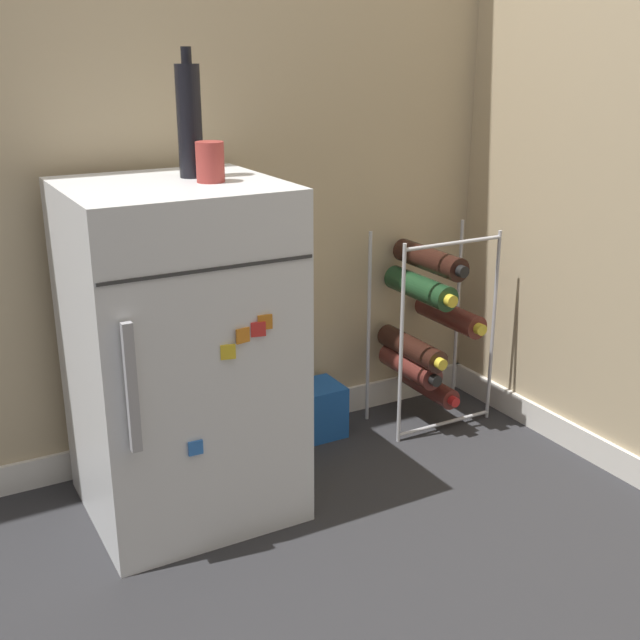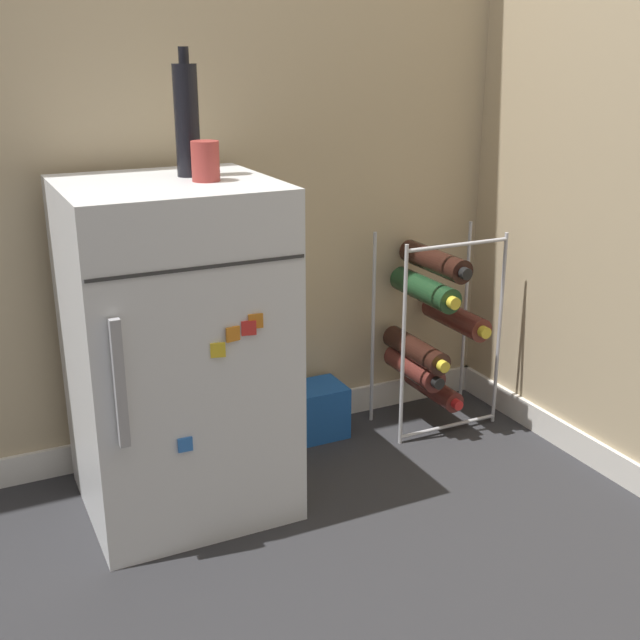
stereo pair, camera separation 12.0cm
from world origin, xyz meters
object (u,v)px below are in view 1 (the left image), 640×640
object	(u,v)px
soda_box	(303,413)
fridge_top_bottle	(189,120)
mini_fridge	(180,353)
wine_rack	(426,323)
fridge_top_cup	(210,162)

from	to	relation	value
soda_box	fridge_top_bottle	size ratio (longest dim) A/B	0.82
fridge_top_bottle	soda_box	bearing A→B (deg)	19.51
soda_box	mini_fridge	bearing A→B (deg)	-157.43
wine_rack	soda_box	world-z (taller)	wine_rack
wine_rack	soda_box	xyz separation A→B (m)	(-0.42, 0.08, -0.26)
mini_fridge	wine_rack	xyz separation A→B (m)	(0.88, 0.11, -0.10)
wine_rack	fridge_top_bottle	xyz separation A→B (m)	(-0.80, -0.05, 0.69)
fridge_top_cup	fridge_top_bottle	world-z (taller)	fridge_top_bottle
soda_box	fridge_top_cup	size ratio (longest dim) A/B	2.66
mini_fridge	soda_box	size ratio (longest dim) A/B	3.42
mini_fridge	fridge_top_bottle	world-z (taller)	fridge_top_bottle
fridge_top_bottle	wine_rack	bearing A→B (deg)	3.79
mini_fridge	wine_rack	distance (m)	0.89
wine_rack	fridge_top_bottle	world-z (taller)	fridge_top_bottle
soda_box	fridge_top_bottle	distance (m)	1.04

